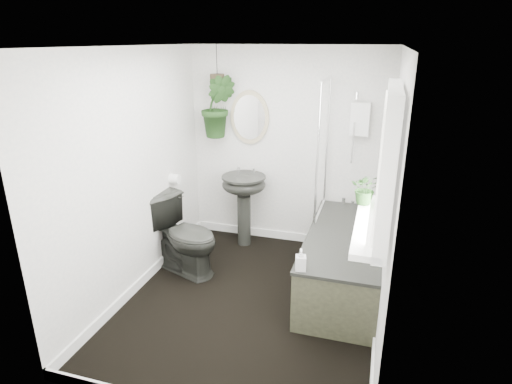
# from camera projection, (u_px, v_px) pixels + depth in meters

# --- Properties ---
(floor) EXTENTS (2.30, 2.80, 0.02)m
(floor) POSITION_uv_depth(u_px,v_px,m) (252.00, 301.00, 4.08)
(floor) COLOR black
(floor) RESTS_ON ground
(ceiling) EXTENTS (2.30, 2.80, 0.02)m
(ceiling) POSITION_uv_depth(u_px,v_px,m) (250.00, 45.00, 3.30)
(ceiling) COLOR white
(ceiling) RESTS_ON ground
(wall_back) EXTENTS (2.30, 0.02, 2.30)m
(wall_back) POSITION_uv_depth(u_px,v_px,m) (287.00, 149.00, 4.96)
(wall_back) COLOR white
(wall_back) RESTS_ON ground
(wall_front) EXTENTS (2.30, 0.02, 2.30)m
(wall_front) POSITION_uv_depth(u_px,v_px,m) (177.00, 264.00, 2.42)
(wall_front) COLOR white
(wall_front) RESTS_ON ground
(wall_left) EXTENTS (0.02, 2.80, 2.30)m
(wall_left) POSITION_uv_depth(u_px,v_px,m) (133.00, 175.00, 4.00)
(wall_left) COLOR white
(wall_left) RESTS_ON ground
(wall_right) EXTENTS (0.02, 2.80, 2.30)m
(wall_right) POSITION_uv_depth(u_px,v_px,m) (391.00, 200.00, 3.38)
(wall_right) COLOR white
(wall_right) RESTS_ON ground
(skirting) EXTENTS (2.30, 2.80, 0.10)m
(skirting) POSITION_uv_depth(u_px,v_px,m) (251.00, 296.00, 4.06)
(skirting) COLOR white
(skirting) RESTS_ON floor
(bathtub) EXTENTS (0.72, 1.72, 0.58)m
(bathtub) POSITION_uv_depth(u_px,v_px,m) (344.00, 261.00, 4.22)
(bathtub) COLOR black
(bathtub) RESTS_ON floor
(bath_screen) EXTENTS (0.04, 0.72, 1.40)m
(bath_screen) POSITION_uv_depth(u_px,v_px,m) (323.00, 149.00, 4.41)
(bath_screen) COLOR silver
(bath_screen) RESTS_ON bathtub
(shower_box) EXTENTS (0.20, 0.10, 0.35)m
(shower_box) POSITION_uv_depth(u_px,v_px,m) (360.00, 119.00, 4.55)
(shower_box) COLOR white
(shower_box) RESTS_ON wall_back
(oval_mirror) EXTENTS (0.46, 0.03, 0.62)m
(oval_mirror) POSITION_uv_depth(u_px,v_px,m) (249.00, 117.00, 4.93)
(oval_mirror) COLOR tan
(oval_mirror) RESTS_ON wall_back
(wall_sconce) EXTENTS (0.04, 0.04, 0.22)m
(wall_sconce) POSITION_uv_depth(u_px,v_px,m) (217.00, 124.00, 5.06)
(wall_sconce) COLOR black
(wall_sconce) RESTS_ON wall_back
(toilet_roll_holder) EXTENTS (0.11, 0.11, 0.11)m
(toilet_roll_holder) POSITION_uv_depth(u_px,v_px,m) (175.00, 179.00, 4.70)
(toilet_roll_holder) COLOR white
(toilet_roll_holder) RESTS_ON wall_left
(window_recess) EXTENTS (0.08, 1.00, 0.90)m
(window_recess) POSITION_uv_depth(u_px,v_px,m) (388.00, 162.00, 2.60)
(window_recess) COLOR white
(window_recess) RESTS_ON wall_right
(window_sill) EXTENTS (0.18, 1.00, 0.04)m
(window_sill) POSITION_uv_depth(u_px,v_px,m) (370.00, 224.00, 2.76)
(window_sill) COLOR white
(window_sill) RESTS_ON wall_right
(window_blinds) EXTENTS (0.01, 0.86, 0.76)m
(window_blinds) POSITION_uv_depth(u_px,v_px,m) (380.00, 161.00, 2.61)
(window_blinds) COLOR white
(window_blinds) RESTS_ON wall_right
(toilet) EXTENTS (0.91, 0.71, 0.82)m
(toilet) POSITION_uv_depth(u_px,v_px,m) (184.00, 235.00, 4.49)
(toilet) COLOR black
(toilet) RESTS_ON floor
(pedestal_sink) EXTENTS (0.60, 0.55, 0.87)m
(pedestal_sink) POSITION_uv_depth(u_px,v_px,m) (244.00, 210.00, 5.07)
(pedestal_sink) COLOR black
(pedestal_sink) RESTS_ON floor
(sill_plant) EXTENTS (0.21, 0.19, 0.23)m
(sill_plant) POSITION_uv_depth(u_px,v_px,m) (366.00, 189.00, 3.00)
(sill_plant) COLOR black
(sill_plant) RESTS_ON window_sill
(hanging_plant) EXTENTS (0.43, 0.37, 0.72)m
(hanging_plant) POSITION_uv_depth(u_px,v_px,m) (218.00, 106.00, 4.87)
(hanging_plant) COLOR black
(hanging_plant) RESTS_ON ceiling
(soap_bottle) EXTENTS (0.10, 0.10, 0.18)m
(soap_bottle) POSITION_uv_depth(u_px,v_px,m) (301.00, 260.00, 3.45)
(soap_bottle) COLOR #292524
(soap_bottle) RESTS_ON bathtub
(hanging_pot) EXTENTS (0.16, 0.16, 0.12)m
(hanging_pot) POSITION_uv_depth(u_px,v_px,m) (217.00, 80.00, 4.77)
(hanging_pot) COLOR #3D3221
(hanging_pot) RESTS_ON ceiling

